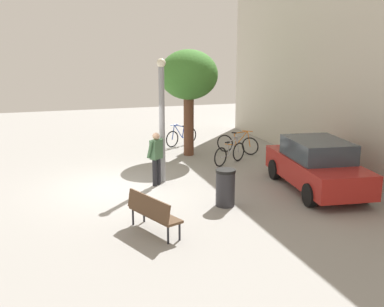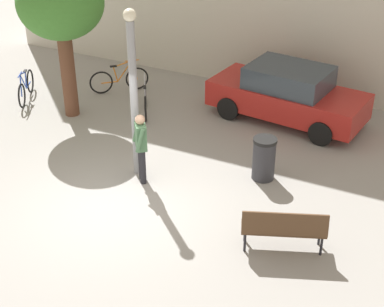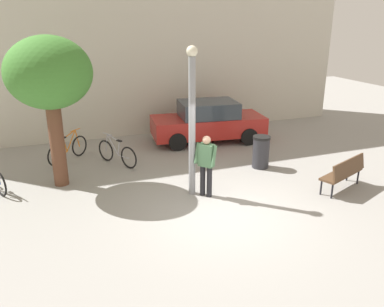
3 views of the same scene
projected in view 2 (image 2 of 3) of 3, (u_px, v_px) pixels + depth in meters
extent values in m
plane|color=gray|center=(116.00, 205.00, 12.60)|extent=(36.00, 36.00, 0.00)
cylinder|color=gray|center=(134.00, 102.00, 12.90)|extent=(0.18, 0.18, 3.63)
sphere|color=#F2EACC|center=(130.00, 15.00, 11.94)|extent=(0.28, 0.28, 0.28)
cylinder|color=#232328|center=(143.00, 167.00, 13.18)|extent=(0.14, 0.14, 0.85)
cylinder|color=#232328|center=(142.00, 162.00, 13.35)|extent=(0.14, 0.14, 0.85)
cube|color=#47704C|center=(141.00, 136.00, 12.90)|extent=(0.42, 0.45, 0.60)
sphere|color=tan|center=(140.00, 120.00, 12.70)|extent=(0.22, 0.22, 0.22)
cylinder|color=#47704C|center=(140.00, 141.00, 12.67)|extent=(0.23, 0.21, 0.55)
cylinder|color=#47704C|center=(137.00, 130.00, 13.09)|extent=(0.23, 0.21, 0.55)
cube|color=#513823|center=(283.00, 229.00, 11.13)|extent=(1.65, 1.00, 0.06)
cube|color=#513823|center=(285.00, 224.00, 10.85)|extent=(1.53, 0.71, 0.44)
cylinder|color=black|center=(245.00, 232.00, 11.44)|extent=(0.05, 0.05, 0.42)
cylinder|color=black|center=(319.00, 236.00, 11.34)|extent=(0.05, 0.05, 0.42)
cylinder|color=black|center=(245.00, 242.00, 11.16)|extent=(0.05, 0.05, 0.42)
cylinder|color=black|center=(321.00, 246.00, 11.06)|extent=(0.05, 0.05, 0.42)
cylinder|color=brown|center=(68.00, 75.00, 15.94)|extent=(0.40, 0.40, 2.37)
ellipsoid|color=#3E7C2F|center=(60.00, 2.00, 14.97)|extent=(2.25, 2.25, 1.91)
torus|color=black|center=(145.00, 93.00, 16.94)|extent=(0.41, 0.64, 0.71)
torus|color=black|center=(145.00, 109.00, 15.98)|extent=(0.41, 0.64, 0.71)
cylinder|color=#ADADB7|center=(145.00, 89.00, 16.48)|extent=(0.29, 0.45, 0.64)
cylinder|color=#ADADB7|center=(145.00, 82.00, 16.32)|extent=(0.33, 0.52, 0.18)
cylinder|color=#ADADB7|center=(145.00, 95.00, 16.27)|extent=(0.10, 0.13, 0.48)
cylinder|color=#ADADB7|center=(145.00, 106.00, 16.21)|extent=(0.29, 0.45, 0.04)
cylinder|color=#ADADB7|center=(145.00, 85.00, 16.74)|extent=(0.12, 0.16, 0.63)
cube|color=black|center=(145.00, 87.00, 16.10)|extent=(0.17, 0.21, 0.04)
cylinder|color=#ADADB7|center=(144.00, 75.00, 16.53)|extent=(0.25, 0.39, 0.03)
torus|color=black|center=(137.00, 78.00, 17.88)|extent=(0.55, 0.52, 0.71)
torus|color=black|center=(101.00, 83.00, 17.60)|extent=(0.55, 0.52, 0.71)
cylinder|color=orange|center=(125.00, 71.00, 17.65)|extent=(0.39, 0.37, 0.64)
cylinder|color=orange|center=(123.00, 64.00, 17.52)|extent=(0.45, 0.42, 0.18)
cylinder|color=orange|center=(116.00, 74.00, 17.61)|extent=(0.12, 0.12, 0.48)
cylinder|color=orange|center=(110.00, 82.00, 17.68)|extent=(0.39, 0.37, 0.04)
cylinder|color=orange|center=(135.00, 70.00, 17.72)|extent=(0.14, 0.14, 0.63)
cube|color=black|center=(113.00, 66.00, 17.47)|extent=(0.20, 0.20, 0.04)
cylinder|color=orange|center=(132.00, 60.00, 17.55)|extent=(0.34, 0.32, 0.03)
torus|color=black|center=(22.00, 96.00, 16.75)|extent=(0.38, 0.65, 0.71)
torus|color=black|center=(30.00, 81.00, 17.71)|extent=(0.38, 0.65, 0.71)
cylinder|color=blue|center=(23.00, 82.00, 16.93)|extent=(0.26, 0.46, 0.64)
cylinder|color=blue|center=(23.00, 73.00, 16.86)|extent=(0.30, 0.53, 0.18)
cylinder|color=blue|center=(26.00, 80.00, 17.21)|extent=(0.09, 0.14, 0.48)
cylinder|color=blue|center=(28.00, 85.00, 17.50)|extent=(0.26, 0.46, 0.04)
cylinder|color=blue|center=(21.00, 86.00, 16.67)|extent=(0.11, 0.16, 0.63)
cube|color=black|center=(25.00, 71.00, 17.13)|extent=(0.16, 0.21, 0.04)
cylinder|color=blue|center=(20.00, 75.00, 16.57)|extent=(0.23, 0.40, 0.03)
cube|color=#AD231E|center=(287.00, 99.00, 15.90)|extent=(4.37, 2.19, 0.70)
cube|color=#333D47|center=(289.00, 78.00, 15.59)|extent=(2.27, 1.80, 0.60)
cylinder|color=black|center=(344.00, 110.00, 15.99)|extent=(0.66, 0.30, 0.64)
cylinder|color=black|center=(321.00, 133.00, 14.82)|extent=(0.66, 0.30, 0.64)
cylinder|color=black|center=(256.00, 89.00, 17.28)|extent=(0.66, 0.30, 0.64)
cylinder|color=black|center=(229.00, 108.00, 16.11)|extent=(0.66, 0.30, 0.64)
cylinder|color=#2D2D33|center=(264.00, 160.00, 13.34)|extent=(0.52, 0.52, 0.94)
cylinder|color=black|center=(265.00, 140.00, 13.09)|extent=(0.54, 0.54, 0.08)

